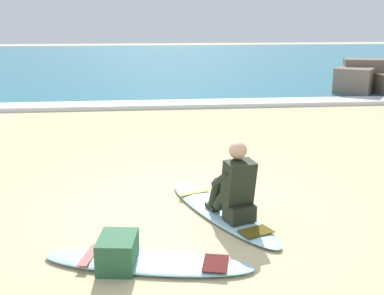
{
  "coord_description": "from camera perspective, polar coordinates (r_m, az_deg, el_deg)",
  "views": [
    {
      "loc": [
        -0.52,
        -5.6,
        2.4
      ],
      "look_at": [
        0.23,
        1.25,
        0.55
      ],
      "focal_mm": 45.83,
      "sensor_mm": 36.0,
      "label": 1
    }
  ],
  "objects": [
    {
      "name": "breaking_foam",
      "position": [
        13.52,
        -3.91,
        5.01
      ],
      "size": [
        80.0,
        0.9,
        0.11
      ],
      "primitive_type": "cube",
      "color": "white",
      "rests_on": "ground"
    },
    {
      "name": "sea",
      "position": [
        27.11,
        -5.15,
        10.01
      ],
      "size": [
        80.0,
        28.0,
        0.1
      ],
      "primitive_type": "cube",
      "color": "teal",
      "rests_on": "ground"
    },
    {
      "name": "surfboard_main",
      "position": [
        6.2,
        3.31,
        -7.42
      ],
      "size": [
        1.38,
        2.41,
        0.08
      ],
      "color": "#9ED1E5",
      "rests_on": "ground"
    },
    {
      "name": "ground_plane",
      "position": [
        6.12,
        -0.85,
        -8.08
      ],
      "size": [
        80.0,
        80.0,
        0.0
      ],
      "primitive_type": "plane",
      "color": "#CCB584"
    },
    {
      "name": "surfer_seated",
      "position": [
        5.82,
        4.99,
        -4.76
      ],
      "size": [
        0.54,
        0.77,
        0.95
      ],
      "color": "black",
      "rests_on": "surfboard_main"
    },
    {
      "name": "surfboard_spare_near",
      "position": [
        5.03,
        -5.19,
        -13.12
      ],
      "size": [
        2.19,
        1.02,
        0.08
      ],
      "color": "#9ED1E5",
      "rests_on": "ground"
    },
    {
      "name": "beach_bag",
      "position": [
        4.98,
        -8.65,
        -11.92
      ],
      "size": [
        0.42,
        0.53,
        0.32
      ],
      "primitive_type": "cube",
      "rotation": [
        0.0,
        0.0,
        -0.14
      ],
      "color": "#285B38",
      "rests_on": "ground"
    }
  ]
}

